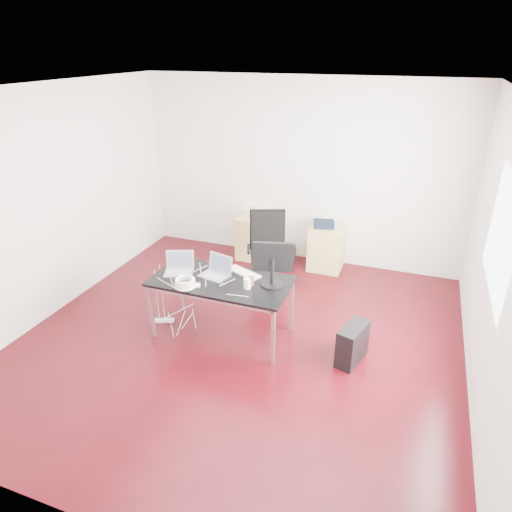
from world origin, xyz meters
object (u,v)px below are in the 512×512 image
(office_chair, at_px, (268,247))
(filing_cabinet_left, at_px, (255,237))
(filing_cabinet_right, at_px, (327,247))
(desk, at_px, (221,284))
(pc_tower, at_px, (352,344))

(office_chair, relative_size, filing_cabinet_left, 1.54)
(office_chair, distance_m, filing_cabinet_left, 1.03)
(office_chair, distance_m, filing_cabinet_right, 1.11)
(desk, distance_m, office_chair, 1.34)
(desk, height_order, pc_tower, desk)
(filing_cabinet_left, bearing_deg, pc_tower, -48.21)
(filing_cabinet_right, bearing_deg, office_chair, -128.05)
(desk, distance_m, filing_cabinet_left, 2.25)
(filing_cabinet_right, distance_m, pc_tower, 2.31)
(filing_cabinet_left, height_order, pc_tower, filing_cabinet_left)
(desk, relative_size, filing_cabinet_right, 2.29)
(desk, relative_size, pc_tower, 3.56)
(desk, bearing_deg, filing_cabinet_left, 100.39)
(filing_cabinet_left, relative_size, pc_tower, 1.56)
(desk, relative_size, filing_cabinet_left, 2.29)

